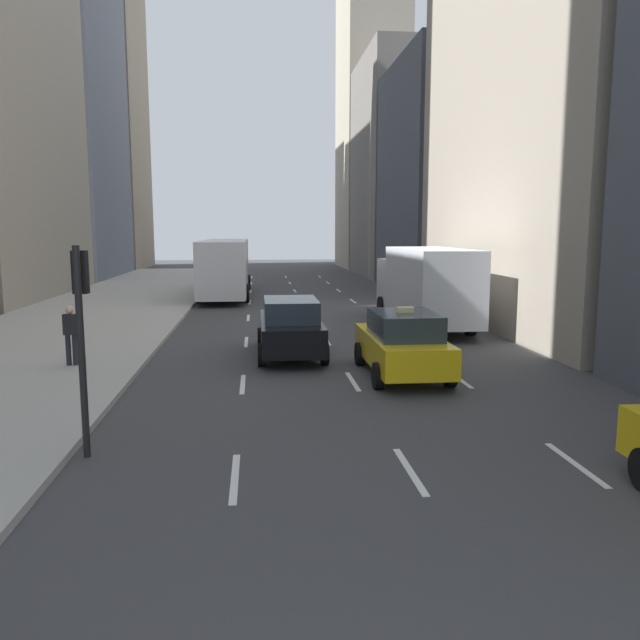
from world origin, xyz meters
name	(u,v)px	position (x,y,z in m)	size (l,w,h in m)	color
sidewalk_left	(95,315)	(-7.00, 27.00, 0.07)	(8.00, 66.00, 0.15)	#ADAAA3
lane_markings	(318,327)	(2.60, 23.00, 0.01)	(5.72, 56.00, 0.01)	white
building_row_right	(473,33)	(12.00, 33.08, 14.36)	(6.00, 66.59, 37.90)	#4C515B
taxi_second	(402,343)	(4.00, 14.51, 0.88)	(2.02, 4.40, 1.87)	yellow
sedan_black_near	(291,327)	(1.20, 17.43, 0.91)	(2.02, 4.67, 1.79)	black
city_bus	(225,266)	(-1.61, 35.19, 1.79)	(2.80, 11.61, 3.25)	silver
box_truck	(425,284)	(6.80, 22.64, 1.71)	(2.58, 8.40, 3.15)	silver
pedestrian_far_walking	(71,332)	(-4.91, 16.07, 1.07)	(0.36, 0.22, 1.65)	#23232D
traffic_light_pole	(81,317)	(-2.75, 9.30, 2.41)	(0.24, 0.42, 3.60)	black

